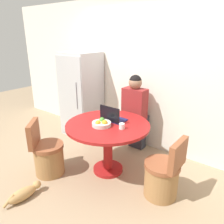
{
  "coord_description": "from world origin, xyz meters",
  "views": [
    {
      "loc": [
        1.86,
        -1.93,
        1.99
      ],
      "look_at": [
        0.06,
        0.4,
        0.93
      ],
      "focal_mm": 35.0,
      "sensor_mm": 36.0,
      "label": 1
    }
  ],
  "objects_px": {
    "chair_right_side": "(163,177)",
    "person_seated": "(136,109)",
    "fruit_bowl": "(102,123)",
    "dining_table": "(108,135)",
    "refrigerator": "(81,95)",
    "laptop": "(113,117)",
    "cat": "(24,193)",
    "chair_near_left_corner": "(48,156)"
  },
  "relations": [
    {
      "from": "chair_near_left_corner",
      "to": "person_seated",
      "type": "xyz_separation_m",
      "value": [
        0.63,
        1.42,
        0.48
      ]
    },
    {
      "from": "refrigerator",
      "to": "dining_table",
      "type": "relative_size",
      "value": 1.38
    },
    {
      "from": "chair_near_left_corner",
      "to": "person_seated",
      "type": "distance_m",
      "value": 1.62
    },
    {
      "from": "person_seated",
      "to": "cat",
      "type": "distance_m",
      "value": 2.12
    },
    {
      "from": "laptop",
      "to": "chair_near_left_corner",
      "type": "bearing_deg",
      "value": 48.06
    },
    {
      "from": "laptop",
      "to": "fruit_bowl",
      "type": "distance_m",
      "value": 0.25
    },
    {
      "from": "dining_table",
      "to": "refrigerator",
      "type": "bearing_deg",
      "value": 149.78
    },
    {
      "from": "laptop",
      "to": "dining_table",
      "type": "bearing_deg",
      "value": 96.56
    },
    {
      "from": "refrigerator",
      "to": "person_seated",
      "type": "relative_size",
      "value": 1.22
    },
    {
      "from": "person_seated",
      "to": "fruit_bowl",
      "type": "relative_size",
      "value": 5.15
    },
    {
      "from": "chair_near_left_corner",
      "to": "fruit_bowl",
      "type": "height_order",
      "value": "fruit_bowl"
    },
    {
      "from": "chair_near_left_corner",
      "to": "fruit_bowl",
      "type": "xyz_separation_m",
      "value": [
        0.65,
        0.48,
        0.53
      ]
    },
    {
      "from": "chair_near_left_corner",
      "to": "laptop",
      "type": "bearing_deg",
      "value": -83.39
    },
    {
      "from": "person_seated",
      "to": "fruit_bowl",
      "type": "height_order",
      "value": "person_seated"
    },
    {
      "from": "cat",
      "to": "chair_right_side",
      "type": "bearing_deg",
      "value": -47.28
    },
    {
      "from": "dining_table",
      "to": "chair_near_left_corner",
      "type": "distance_m",
      "value": 0.95
    },
    {
      "from": "refrigerator",
      "to": "cat",
      "type": "distance_m",
      "value": 2.18
    },
    {
      "from": "person_seated",
      "to": "dining_table",
      "type": "bearing_deg",
      "value": 93.11
    },
    {
      "from": "fruit_bowl",
      "to": "cat",
      "type": "bearing_deg",
      "value": -113.27
    },
    {
      "from": "chair_right_side",
      "to": "cat",
      "type": "relative_size",
      "value": 1.62
    },
    {
      "from": "laptop",
      "to": "cat",
      "type": "relative_size",
      "value": 0.67
    },
    {
      "from": "person_seated",
      "to": "laptop",
      "type": "xyz_separation_m",
      "value": [
        0.03,
        -0.69,
        0.07
      ]
    },
    {
      "from": "refrigerator",
      "to": "dining_table",
      "type": "height_order",
      "value": "refrigerator"
    },
    {
      "from": "chair_near_left_corner",
      "to": "dining_table",
      "type": "bearing_deg",
      "value": -90.0
    },
    {
      "from": "person_seated",
      "to": "cat",
      "type": "bearing_deg",
      "value": 77.99
    },
    {
      "from": "chair_right_side",
      "to": "person_seated",
      "type": "xyz_separation_m",
      "value": [
        -0.94,
        0.83,
        0.48
      ]
    },
    {
      "from": "person_seated",
      "to": "fruit_bowl",
      "type": "xyz_separation_m",
      "value": [
        0.02,
        -0.93,
        0.06
      ]
    },
    {
      "from": "chair_near_left_corner",
      "to": "laptop",
      "type": "height_order",
      "value": "laptop"
    },
    {
      "from": "refrigerator",
      "to": "cat",
      "type": "xyz_separation_m",
      "value": [
        0.81,
        -1.88,
        -0.76
      ]
    },
    {
      "from": "dining_table",
      "to": "fruit_bowl",
      "type": "distance_m",
      "value": 0.23
    },
    {
      "from": "fruit_bowl",
      "to": "dining_table",
      "type": "bearing_deg",
      "value": 79.4
    },
    {
      "from": "refrigerator",
      "to": "cat",
      "type": "height_order",
      "value": "refrigerator"
    },
    {
      "from": "fruit_bowl",
      "to": "cat",
      "type": "distance_m",
      "value": 1.34
    },
    {
      "from": "refrigerator",
      "to": "chair_right_side",
      "type": "distance_m",
      "value": 2.36
    },
    {
      "from": "chair_right_side",
      "to": "person_seated",
      "type": "bearing_deg",
      "value": -131.15
    },
    {
      "from": "chair_right_side",
      "to": "chair_near_left_corner",
      "type": "bearing_deg",
      "value": -69.14
    },
    {
      "from": "dining_table",
      "to": "chair_near_left_corner",
      "type": "bearing_deg",
      "value": -138.56
    },
    {
      "from": "refrigerator",
      "to": "laptop",
      "type": "distance_m",
      "value": 1.4
    },
    {
      "from": "dining_table",
      "to": "chair_near_left_corner",
      "type": "height_order",
      "value": "chair_near_left_corner"
    },
    {
      "from": "person_seated",
      "to": "fruit_bowl",
      "type": "bearing_deg",
      "value": 91.49
    },
    {
      "from": "fruit_bowl",
      "to": "cat",
      "type": "height_order",
      "value": "fruit_bowl"
    },
    {
      "from": "chair_near_left_corner",
      "to": "person_seated",
      "type": "relative_size",
      "value": 0.61
    }
  ]
}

